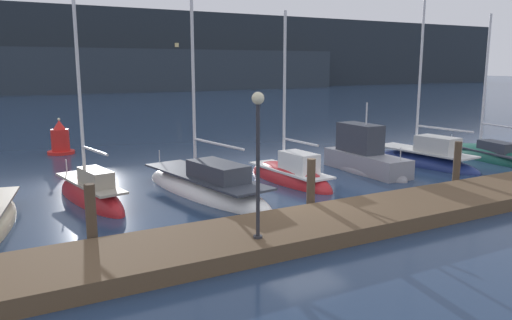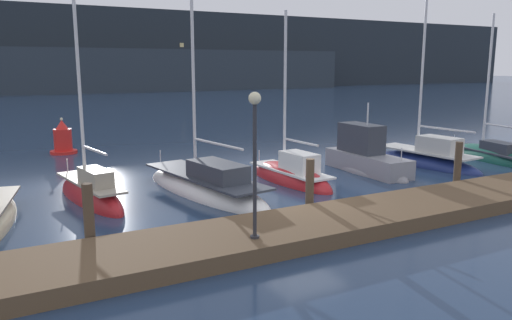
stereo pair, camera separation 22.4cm
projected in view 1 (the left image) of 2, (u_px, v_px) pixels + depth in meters
ground_plane at (303, 211)px, 16.94m from camera, size 400.00×400.00×0.00m
dock at (342, 221)px, 15.09m from camera, size 37.91×2.80×0.45m
mooring_pile_1 at (91, 218)px, 13.08m from camera, size 0.28×0.28×1.83m
mooring_pile_2 at (311, 187)px, 16.38m from camera, size 0.28×0.28×1.87m
mooring_pile_3 at (457, 166)px, 19.69m from camera, size 0.28×0.28×1.92m
sailboat_berth_3 at (91, 198)px, 18.07m from camera, size 2.08×5.51×9.07m
sailboat_berth_4 at (205, 189)px, 19.28m from camera, size 3.30×8.21×10.84m
sailboat_berth_5 at (290, 179)px, 21.16m from camera, size 1.87×5.43×7.82m
motorboat_berth_6 at (365, 163)px, 23.12m from camera, size 1.63×5.16×3.76m
sailboat_berth_7 at (425, 161)px, 24.75m from camera, size 2.35×6.35×9.44m
sailboat_berth_8 at (486, 157)px, 26.19m from camera, size 2.49×5.96×8.17m
channel_buoy at (60, 140)px, 27.69m from camera, size 1.46×1.46×2.01m
dock_lamppost at (258, 141)px, 12.48m from camera, size 0.32×0.32×3.77m
hillside_backdrop at (20, 53)px, 91.20m from camera, size 240.00×23.00×15.45m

